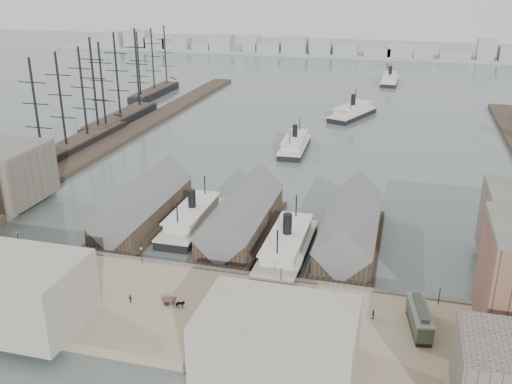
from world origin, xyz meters
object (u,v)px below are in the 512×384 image
(horse_cart_center, at_px, (176,303))
(horse_cart_right, at_px, (221,325))
(tram, at_px, (419,319))
(ferry_docked_west, at_px, (193,218))
(horse_cart_left, at_px, (11,264))

(horse_cart_center, bearing_deg, horse_cart_right, -128.22)
(horse_cart_center, bearing_deg, tram, -98.48)
(tram, height_order, horse_cart_center, tram)
(ferry_docked_west, xyz_separation_m, horse_cart_left, (-27.82, -33.04, 0.33))
(ferry_docked_west, height_order, tram, ferry_docked_west)
(tram, height_order, horse_cart_left, tram)
(ferry_docked_west, xyz_separation_m, horse_cart_right, (21.34, -42.37, 0.40))
(ferry_docked_west, distance_m, horse_cart_center, 39.44)
(horse_cart_left, relative_size, horse_cart_right, 0.98)
(ferry_docked_west, distance_m, horse_cart_right, 47.44)
(horse_cart_left, xyz_separation_m, horse_cart_center, (39.03, -4.77, 0.01))
(tram, relative_size, horse_cart_center, 2.40)
(ferry_docked_west, relative_size, horse_cart_center, 5.94)
(ferry_docked_west, height_order, horse_cart_center, ferry_docked_west)
(horse_cart_left, bearing_deg, horse_cart_center, -85.41)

